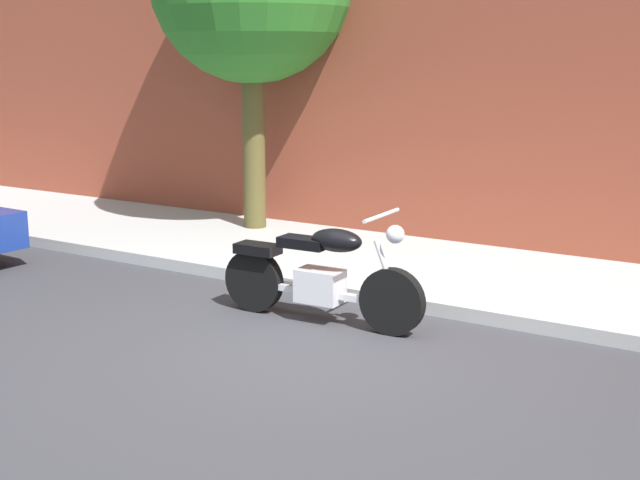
{
  "coord_description": "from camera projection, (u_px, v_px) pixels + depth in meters",
  "views": [
    {
      "loc": [
        3.9,
        -6.12,
        2.55
      ],
      "look_at": [
        -0.4,
        0.69,
        0.81
      ],
      "focal_mm": 48.88,
      "sensor_mm": 36.0,
      "label": 1
    }
  ],
  "objects": [
    {
      "name": "sidewalk",
      "position": [
        449.0,
        274.0,
        9.96
      ],
      "size": [
        23.41,
        2.75,
        0.14
      ],
      "primitive_type": "cube",
      "color": "#AFAFAF",
      "rests_on": "ground"
    },
    {
      "name": "motorcycle",
      "position": [
        320.0,
        276.0,
        8.33
      ],
      "size": [
        2.15,
        0.7,
        1.13
      ],
      "color": "black",
      "rests_on": "ground"
    },
    {
      "name": "ground_plane",
      "position": [
        316.0,
        350.0,
        7.64
      ],
      "size": [
        60.0,
        60.0,
        0.0
      ],
      "primitive_type": "plane",
      "color": "#38383D"
    }
  ]
}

